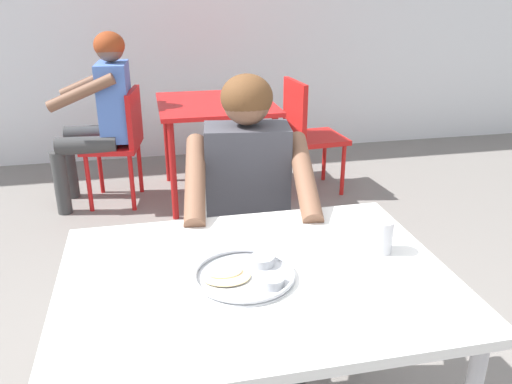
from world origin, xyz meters
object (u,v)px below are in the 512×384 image
object	(u,v)px
table_foreground	(256,297)
thali_tray	(246,275)
chair_foreground	(244,225)
chair_red_left	(122,137)
diner_foreground	(249,200)
table_background_red	(216,114)
drinking_cup	(381,235)
chair_red_right	(307,129)
patron_background	(102,105)

from	to	relation	value
table_foreground	thali_tray	size ratio (longest dim) A/B	3.83
chair_foreground	chair_red_left	bearing A→B (deg)	110.03
chair_red_left	chair_foreground	bearing A→B (deg)	-69.97
diner_foreground	table_background_red	world-z (taller)	diner_foreground
table_foreground	diner_foreground	world-z (taller)	diner_foreground
drinking_cup	chair_red_right	size ratio (longest dim) A/B	0.12
table_foreground	chair_foreground	xyz separation A→B (m)	(0.13, 0.84, -0.17)
chair_foreground	diner_foreground	size ratio (longest dim) A/B	0.73
chair_red_right	patron_background	distance (m)	1.49
diner_foreground	table_background_red	distance (m)	1.81
chair_foreground	patron_background	world-z (taller)	patron_background
table_foreground	drinking_cup	distance (m)	0.43
table_foreground	patron_background	bearing A→B (deg)	103.15
table_foreground	patron_background	size ratio (longest dim) A/B	0.91
chair_foreground	diner_foreground	distance (m)	0.31
diner_foreground	patron_background	world-z (taller)	patron_background
thali_tray	chair_red_left	world-z (taller)	chair_red_left
patron_background	drinking_cup	bearing A→B (deg)	-67.77
drinking_cup	table_foreground	bearing A→B (deg)	-172.68
diner_foreground	patron_background	size ratio (longest dim) A/B	0.98
diner_foreground	chair_foreground	bearing A→B (deg)	83.99
chair_red_right	table_foreground	bearing A→B (deg)	-110.94
table_foreground	thali_tray	distance (m)	0.10
drinking_cup	table_background_red	distance (m)	2.38
thali_tray	diner_foreground	bearing A→B (deg)	77.85
table_background_red	patron_background	xyz separation A→B (m)	(-0.79, 0.01, 0.10)
thali_tray	table_background_red	xyz separation A→B (m)	(0.26, 2.44, -0.12)
table_foreground	table_background_red	xyz separation A→B (m)	(0.22, 2.42, -0.03)
table_foreground	patron_background	distance (m)	2.49
chair_foreground	chair_red_left	distance (m)	1.70
table_background_red	chair_red_left	world-z (taller)	chair_red_left
diner_foreground	chair_red_left	size ratio (longest dim) A/B	1.44
thali_tray	chair_red_right	xyz separation A→B (m)	(0.93, 2.38, -0.25)
chair_red_right	chair_foreground	bearing A→B (deg)	-117.04
table_background_red	diner_foreground	bearing A→B (deg)	-93.84
chair_foreground	table_background_red	bearing A→B (deg)	86.47
table_background_red	chair_foreground	bearing A→B (deg)	-93.53
thali_tray	table_background_red	size ratio (longest dim) A/B	0.33
chair_foreground	thali_tray	bearing A→B (deg)	-100.57
chair_foreground	chair_red_right	world-z (taller)	chair_foreground
drinking_cup	chair_foreground	world-z (taller)	chair_foreground
drinking_cup	chair_red_right	bearing A→B (deg)	77.80
chair_red_left	thali_tray	bearing A→B (deg)	-80.24
diner_foreground	chair_red_right	size ratio (longest dim) A/B	1.38
chair_foreground	table_background_red	xyz separation A→B (m)	(0.10, 1.58, 0.15)
table_foreground	chair_red_left	distance (m)	2.48
patron_background	chair_red_right	bearing A→B (deg)	-2.67
chair_red_right	drinking_cup	bearing A→B (deg)	-102.20
table_foreground	chair_foreground	bearing A→B (deg)	81.42
drinking_cup	chair_red_left	world-z (taller)	drinking_cup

